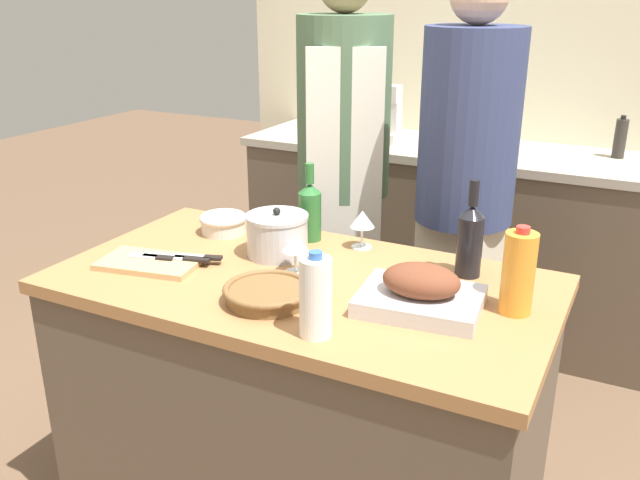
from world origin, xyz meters
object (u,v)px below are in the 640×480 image
at_px(milk_jug, 316,297).
at_px(wine_bottle_green, 470,239).
at_px(wine_glass_right, 362,220).
at_px(condiment_bottle_extra, 514,137).
at_px(stock_pot, 277,235).
at_px(condiment_bottle_tall, 620,138).
at_px(roasting_pan, 421,292).
at_px(mixing_bowl, 223,223).
at_px(juice_jug, 518,273).
at_px(knife_chef, 179,258).
at_px(wicker_basket, 267,293).
at_px(cutting_board, 150,263).
at_px(person_cook_guest, 465,187).
at_px(wine_glass_left, 295,244).
at_px(wine_bottle_dark, 310,210).
at_px(knife_bread, 153,257).
at_px(stand_mixer, 383,118).
at_px(condiment_bottle_short, 355,113).
at_px(person_cook_aproned, 343,163).
at_px(knife_paring, 200,257).

distance_m(milk_jug, wine_bottle_green, 0.58).
relative_size(wine_glass_right, condiment_bottle_extra, 0.62).
bearing_deg(stock_pot, condiment_bottle_tall, 61.59).
relative_size(roasting_pan, mixing_bowl, 2.08).
height_order(juice_jug, wine_bottle_green, wine_bottle_green).
height_order(milk_jug, knife_chef, milk_jug).
xyz_separation_m(roasting_pan, wicker_basket, (-0.38, -0.15, -0.02)).
xyz_separation_m(cutting_board, person_cook_guest, (0.71, 0.94, 0.09)).
xyz_separation_m(cutting_board, condiment_bottle_tall, (1.17, 1.85, 0.15)).
relative_size(cutting_board, wine_glass_left, 2.60).
height_order(roasting_pan, wine_bottle_dark, wine_bottle_dark).
bearing_deg(mixing_bowl, stock_pot, -19.08).
height_order(cutting_board, wine_glass_right, wine_glass_right).
height_order(stock_pot, juice_jug, juice_jug).
bearing_deg(condiment_bottle_tall, knife_bread, -122.54).
bearing_deg(knife_chef, stand_mixer, 89.78).
bearing_deg(person_cook_guest, condiment_bottle_short, 148.73).
relative_size(roasting_pan, wine_glass_left, 2.71).
relative_size(cutting_board, milk_jug, 1.49).
height_order(stock_pot, wine_bottle_dark, wine_bottle_dark).
relative_size(wicker_basket, milk_jug, 1.10).
height_order(knife_chef, knife_bread, same).
height_order(wicker_basket, wine_bottle_dark, wine_bottle_dark).
xyz_separation_m(wine_bottle_green, stand_mixer, (-0.81, 1.31, 0.07)).
bearing_deg(cutting_board, wicker_basket, -6.86).
bearing_deg(stock_pot, juice_jug, -5.00).
xyz_separation_m(knife_chef, person_cook_aproned, (0.10, 0.97, 0.09)).
relative_size(cutting_board, wine_bottle_green, 1.12).
bearing_deg(knife_bread, roasting_pan, 5.00).
height_order(wicker_basket, wine_glass_right, wine_glass_right).
distance_m(stock_pot, juice_jug, 0.76).
bearing_deg(condiment_bottle_extra, mixing_bowl, -118.34).
bearing_deg(knife_bread, juice_jug, 8.99).
distance_m(knife_chef, knife_paring, 0.06).
xyz_separation_m(stock_pot, person_cook_guest, (0.41, 0.69, 0.03)).
distance_m(condiment_bottle_tall, condiment_bottle_short, 1.32).
bearing_deg(milk_jug, knife_bread, 164.60).
relative_size(milk_jug, stand_mixer, 0.77).
bearing_deg(condiment_bottle_extra, wine_bottle_green, -83.27).
relative_size(cutting_board, person_cook_guest, 0.19).
distance_m(milk_jug, knife_paring, 0.59).
xyz_separation_m(wicker_basket, milk_jug, (0.20, -0.11, 0.08)).
height_order(condiment_bottle_tall, person_cook_guest, person_cook_guest).
height_order(milk_jug, wine_glass_left, milk_jug).
xyz_separation_m(stock_pot, mixing_bowl, (-0.27, 0.09, -0.03)).
bearing_deg(condiment_bottle_tall, juice_jug, -93.70).
relative_size(wicker_basket, knife_chef, 1.11).
distance_m(wine_glass_right, condiment_bottle_short, 1.57).
xyz_separation_m(cutting_board, wine_bottle_green, (0.89, 0.37, 0.11)).
bearing_deg(knife_bread, stock_pot, 37.55).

